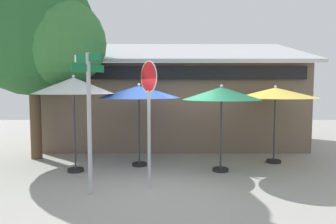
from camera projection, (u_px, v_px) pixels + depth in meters
ground_plane at (164, 180)px, 7.77m from camera, size 28.00×28.00×0.10m
cafe_building at (174, 103)px, 12.68m from camera, size 10.00×4.92×4.41m
street_sign_post at (88, 109)px, 6.47m from camera, size 0.69×0.65×3.04m
stop_sign at (148, 102)px, 6.80m from camera, size 0.40×0.60×2.90m
patio_umbrella_ivory_left at (73, 86)px, 8.20m from camera, size 2.16×2.16×2.65m
patio_umbrella_royal_blue_center at (138, 92)px, 8.85m from camera, size 2.41×2.41×2.43m
patio_umbrella_forest_green_right at (221, 94)px, 8.26m from camera, size 2.14×2.14×2.39m
patio_umbrella_mustard_far_right at (275, 93)px, 9.22m from camera, size 2.48×2.48×2.38m
shade_tree at (38, 35)px, 9.50m from camera, size 4.42×4.02×6.06m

